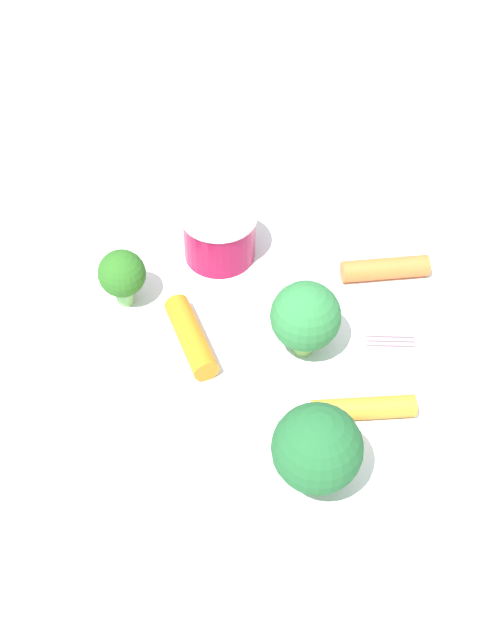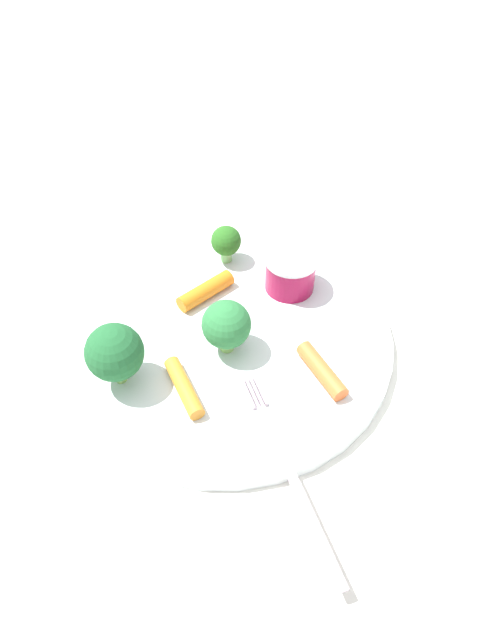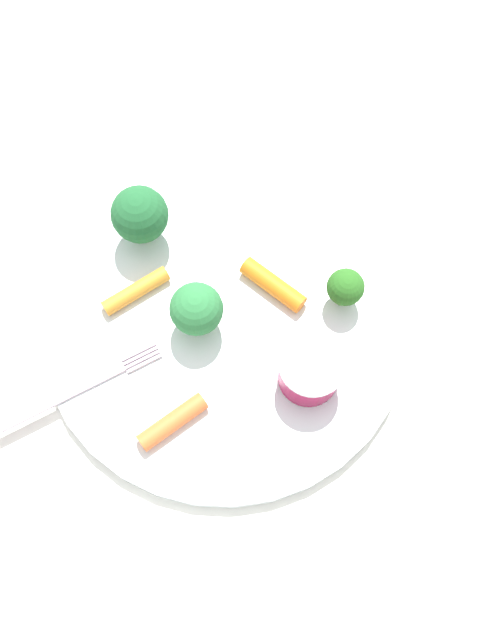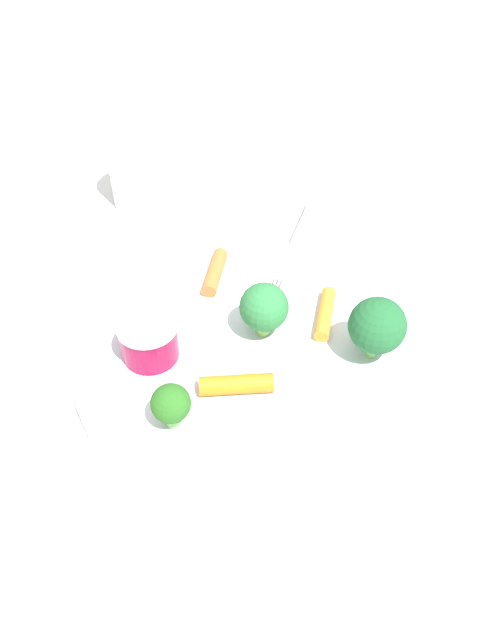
# 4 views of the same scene
# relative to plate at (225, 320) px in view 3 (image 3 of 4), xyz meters

# --- Properties ---
(ground_plane) EXTENTS (2.40, 2.40, 0.00)m
(ground_plane) POSITION_rel_plate_xyz_m (0.00, 0.00, -0.01)
(ground_plane) COLOR white
(plate) EXTENTS (0.28, 0.28, 0.01)m
(plate) POSITION_rel_plate_xyz_m (0.00, 0.00, 0.00)
(plate) COLOR white
(plate) RESTS_ON ground_plane
(sauce_cup) EXTENTS (0.05, 0.05, 0.03)m
(sauce_cup) POSITION_rel_plate_xyz_m (-0.05, 0.06, 0.02)
(sauce_cup) COLOR maroon
(sauce_cup) RESTS_ON plate
(broccoli_floret_0) EXTENTS (0.04, 0.04, 0.05)m
(broccoli_floret_0) POSITION_rel_plate_xyz_m (0.02, 0.00, 0.03)
(broccoli_floret_0) COLOR #87C05E
(broccoli_floret_0) RESTS_ON plate
(broccoli_floret_1) EXTENTS (0.03, 0.03, 0.04)m
(broccoli_floret_1) POSITION_rel_plate_xyz_m (-0.09, 0.01, 0.03)
(broccoli_floret_1) COLOR #7EC16E
(broccoli_floret_1) RESTS_ON plate
(broccoli_floret_2) EXTENTS (0.04, 0.04, 0.06)m
(broccoli_floret_2) POSITION_rel_plate_xyz_m (0.05, -0.08, 0.04)
(broccoli_floret_2) COLOR #86C460
(broccoli_floret_2) RESTS_ON plate
(carrot_stick_0) EXTENTS (0.05, 0.03, 0.01)m
(carrot_stick_0) POSITION_rel_plate_xyz_m (0.06, 0.07, 0.01)
(carrot_stick_0) COLOR orange
(carrot_stick_0) RESTS_ON plate
(carrot_stick_1) EXTENTS (0.06, 0.03, 0.01)m
(carrot_stick_1) POSITION_rel_plate_xyz_m (0.06, -0.04, 0.01)
(carrot_stick_1) COLOR orange
(carrot_stick_1) RESTS_ON plate
(carrot_stick_2) EXTENTS (0.04, 0.05, 0.01)m
(carrot_stick_2) POSITION_rel_plate_xyz_m (-0.04, -0.01, 0.01)
(carrot_stick_2) COLOR orange
(carrot_stick_2) RESTS_ON plate
(fork) EXTENTS (0.16, 0.05, 0.00)m
(fork) POSITION_rel_plate_xyz_m (0.13, 0.03, 0.01)
(fork) COLOR #C1ABB9
(fork) RESTS_ON plate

